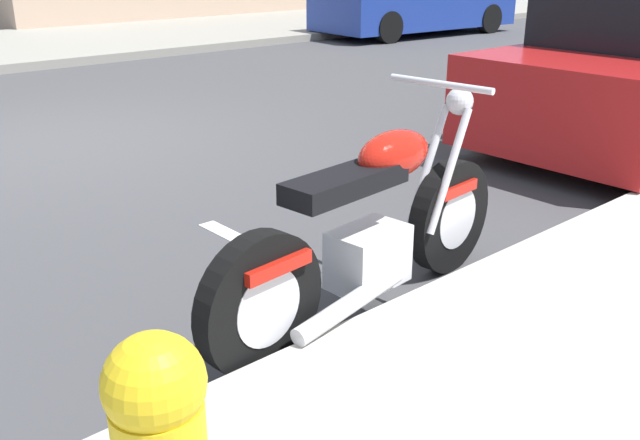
% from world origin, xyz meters
% --- Properties ---
extents(ground_plane, '(260.00, 260.00, 0.00)m').
position_xyz_m(ground_plane, '(0.00, 0.00, 0.00)').
color(ground_plane, '#3D3D3F').
extents(sidewalk_far_curb, '(120.00, 5.00, 0.14)m').
position_xyz_m(sidewalk_far_curb, '(12.00, 6.95, 0.07)').
color(sidewalk_far_curb, gray).
rests_on(sidewalk_far_curb, ground).
extents(parking_stall_stripe, '(0.12, 2.20, 0.01)m').
position_xyz_m(parking_stall_stripe, '(0.00, -3.85, 0.00)').
color(parking_stall_stripe, silver).
rests_on(parking_stall_stripe, ground).
extents(parked_motorcycle, '(2.12, 0.62, 1.13)m').
position_xyz_m(parked_motorcycle, '(-0.05, -4.38, 0.43)').
color(parked_motorcycle, black).
rests_on(parked_motorcycle, ground).
extents(car_opposite_curb, '(4.69, 2.10, 1.43)m').
position_xyz_m(car_opposite_curb, '(9.64, 3.87, 0.67)').
color(car_opposite_curb, navy).
rests_on(car_opposite_curb, ground).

